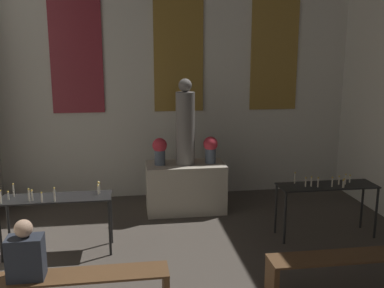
{
  "coord_description": "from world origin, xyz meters",
  "views": [
    {
      "loc": [
        -0.93,
        1.9,
        2.7
      ],
      "look_at": [
        0.0,
        8.26,
        1.37
      ],
      "focal_mm": 40.0,
      "sensor_mm": 36.0,
      "label": 1
    }
  ],
  "objects_px": {
    "candle_rack_left": "(56,204)",
    "pew_back_right": "(365,263)",
    "candle_rack_right": "(327,191)",
    "altar": "(185,187)",
    "person_seated": "(25,254)",
    "statue": "(185,125)",
    "pew_back_left": "(59,286)",
    "flower_vase_left": "(160,150)",
    "flower_vase_right": "(210,148)"
  },
  "relations": [
    {
      "from": "candle_rack_left",
      "to": "pew_back_right",
      "type": "relative_size",
      "value": 0.65
    },
    {
      "from": "candle_rack_right",
      "to": "pew_back_right",
      "type": "distance_m",
      "value": 1.61
    },
    {
      "from": "altar",
      "to": "person_seated",
      "type": "xyz_separation_m",
      "value": [
        -2.02,
        -2.93,
        0.3
      ]
    },
    {
      "from": "pew_back_right",
      "to": "person_seated",
      "type": "distance_m",
      "value": 3.75
    },
    {
      "from": "statue",
      "to": "altar",
      "type": "bearing_deg",
      "value": 0.0
    },
    {
      "from": "altar",
      "to": "pew_back_right",
      "type": "bearing_deg",
      "value": -59.7
    },
    {
      "from": "statue",
      "to": "pew_back_right",
      "type": "distance_m",
      "value": 3.6
    },
    {
      "from": "candle_rack_left",
      "to": "pew_back_left",
      "type": "bearing_deg",
      "value": -80.81
    },
    {
      "from": "flower_vase_left",
      "to": "candle_rack_left",
      "type": "relative_size",
      "value": 0.32
    },
    {
      "from": "pew_back_right",
      "to": "pew_back_left",
      "type": "bearing_deg",
      "value": 180.0
    },
    {
      "from": "altar",
      "to": "flower_vase_right",
      "type": "height_order",
      "value": "flower_vase_right"
    },
    {
      "from": "statue",
      "to": "person_seated",
      "type": "relative_size",
      "value": 2.32
    },
    {
      "from": "statue",
      "to": "flower_vase_right",
      "type": "distance_m",
      "value": 0.61
    },
    {
      "from": "person_seated",
      "to": "pew_back_left",
      "type": "bearing_deg",
      "value": -0.0
    },
    {
      "from": "candle_rack_left",
      "to": "flower_vase_right",
      "type": "bearing_deg",
      "value": 29.87
    },
    {
      "from": "flower_vase_right",
      "to": "pew_back_right",
      "type": "relative_size",
      "value": 0.2
    },
    {
      "from": "person_seated",
      "to": "candle_rack_right",
      "type": "bearing_deg",
      "value": 21.27
    },
    {
      "from": "statue",
      "to": "pew_back_right",
      "type": "relative_size",
      "value": 0.64
    },
    {
      "from": "candle_rack_left",
      "to": "pew_back_left",
      "type": "distance_m",
      "value": 1.61
    },
    {
      "from": "flower_vase_left",
      "to": "flower_vase_right",
      "type": "distance_m",
      "value": 0.89
    },
    {
      "from": "statue",
      "to": "flower_vase_left",
      "type": "bearing_deg",
      "value": 180.0
    },
    {
      "from": "altar",
      "to": "statue",
      "type": "relative_size",
      "value": 0.93
    },
    {
      "from": "person_seated",
      "to": "flower_vase_right",
      "type": "bearing_deg",
      "value": 49.94
    },
    {
      "from": "pew_back_left",
      "to": "altar",
      "type": "bearing_deg",
      "value": 59.7
    },
    {
      "from": "statue",
      "to": "flower_vase_left",
      "type": "xyz_separation_m",
      "value": [
        -0.44,
        0.0,
        -0.42
      ]
    },
    {
      "from": "statue",
      "to": "pew_back_left",
      "type": "distance_m",
      "value": 3.6
    },
    {
      "from": "pew_back_left",
      "to": "candle_rack_left",
      "type": "bearing_deg",
      "value": 99.19
    },
    {
      "from": "statue",
      "to": "candle_rack_right",
      "type": "relative_size",
      "value": 0.99
    },
    {
      "from": "candle_rack_left",
      "to": "statue",
      "type": "bearing_deg",
      "value": 35.14
    },
    {
      "from": "flower_vase_left",
      "to": "candle_rack_left",
      "type": "xyz_separation_m",
      "value": [
        -1.52,
        -1.38,
        -0.41
      ]
    },
    {
      "from": "flower_vase_right",
      "to": "pew_back_left",
      "type": "xyz_separation_m",
      "value": [
        -2.16,
        -2.93,
        -0.78
      ]
    },
    {
      "from": "flower_vase_right",
      "to": "pew_back_right",
      "type": "distance_m",
      "value": 3.29
    },
    {
      "from": "altar",
      "to": "pew_back_right",
      "type": "height_order",
      "value": "altar"
    },
    {
      "from": "pew_back_right",
      "to": "flower_vase_left",
      "type": "bearing_deg",
      "value": 126.33
    },
    {
      "from": "altar",
      "to": "flower_vase_right",
      "type": "xyz_separation_m",
      "value": [
        0.44,
        0.0,
        0.69
      ]
    },
    {
      "from": "statue",
      "to": "pew_back_right",
      "type": "bearing_deg",
      "value": -59.7
    },
    {
      "from": "pew_back_left",
      "to": "pew_back_right",
      "type": "xyz_separation_m",
      "value": [
        3.43,
        0.0,
        0.0
      ]
    },
    {
      "from": "flower_vase_left",
      "to": "candle_rack_right",
      "type": "relative_size",
      "value": 0.32
    },
    {
      "from": "altar",
      "to": "candle_rack_left",
      "type": "xyz_separation_m",
      "value": [
        -1.96,
        -1.38,
        0.28
      ]
    },
    {
      "from": "altar",
      "to": "flower_vase_left",
      "type": "relative_size",
      "value": 2.91
    },
    {
      "from": "statue",
      "to": "pew_back_right",
      "type": "height_order",
      "value": "statue"
    },
    {
      "from": "altar",
      "to": "flower_vase_left",
      "type": "bearing_deg",
      "value": 180.0
    },
    {
      "from": "flower_vase_right",
      "to": "person_seated",
      "type": "relative_size",
      "value": 0.74
    },
    {
      "from": "candle_rack_right",
      "to": "person_seated",
      "type": "relative_size",
      "value": 2.34
    },
    {
      "from": "flower_vase_left",
      "to": "pew_back_right",
      "type": "distance_m",
      "value": 3.72
    },
    {
      "from": "statue",
      "to": "pew_back_right",
      "type": "xyz_separation_m",
      "value": [
        1.71,
        -2.93,
        -1.19
      ]
    },
    {
      "from": "altar",
      "to": "pew_back_left",
      "type": "xyz_separation_m",
      "value": [
        -1.71,
        -2.93,
        -0.08
      ]
    },
    {
      "from": "candle_rack_right",
      "to": "pew_back_left",
      "type": "height_order",
      "value": "candle_rack_right"
    },
    {
      "from": "statue",
      "to": "person_seated",
      "type": "distance_m",
      "value": 3.65
    },
    {
      "from": "flower_vase_right",
      "to": "pew_back_left",
      "type": "bearing_deg",
      "value": -126.33
    }
  ]
}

